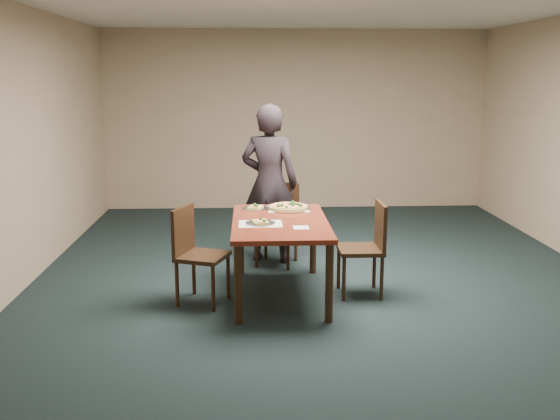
{
  "coord_description": "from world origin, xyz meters",
  "views": [
    {
      "loc": [
        -0.73,
        -5.89,
        2.1
      ],
      "look_at": [
        -0.45,
        -0.14,
        0.85
      ],
      "focal_mm": 40.0,
      "sensor_mm": 36.0,
      "label": 1
    }
  ],
  "objects_px": {
    "dining_table": "(280,230)",
    "chair_right": "(368,243)",
    "diner": "(270,184)",
    "slice_plate_near": "(261,222)",
    "pizza_pan": "(288,207)",
    "chair_far": "(278,218)",
    "slice_plate_far": "(255,208)",
    "chair_left": "(195,249)"
  },
  "relations": [
    {
      "from": "chair_left",
      "to": "diner",
      "type": "xyz_separation_m",
      "value": [
        0.74,
        1.31,
        0.38
      ]
    },
    {
      "from": "chair_left",
      "to": "slice_plate_far",
      "type": "distance_m",
      "value": 0.91
    },
    {
      "from": "chair_left",
      "to": "slice_plate_near",
      "type": "height_order",
      "value": "chair_left"
    },
    {
      "from": "dining_table",
      "to": "diner",
      "type": "bearing_deg",
      "value": 92.95
    },
    {
      "from": "chair_left",
      "to": "chair_right",
      "type": "relative_size",
      "value": 1.0
    },
    {
      "from": "diner",
      "to": "slice_plate_near",
      "type": "relative_size",
      "value": 6.42
    },
    {
      "from": "chair_left",
      "to": "slice_plate_near",
      "type": "xyz_separation_m",
      "value": [
        0.61,
        -0.0,
        0.25
      ]
    },
    {
      "from": "chair_far",
      "to": "pizza_pan",
      "type": "relative_size",
      "value": 2.07
    },
    {
      "from": "chair_right",
      "to": "slice_plate_near",
      "type": "bearing_deg",
      "value": -82.4
    },
    {
      "from": "diner",
      "to": "chair_left",
      "type": "bearing_deg",
      "value": 77.56
    },
    {
      "from": "chair_left",
      "to": "slice_plate_near",
      "type": "bearing_deg",
      "value": -70.28
    },
    {
      "from": "dining_table",
      "to": "slice_plate_far",
      "type": "relative_size",
      "value": 5.36
    },
    {
      "from": "chair_right",
      "to": "slice_plate_near",
      "type": "relative_size",
      "value": 3.25
    },
    {
      "from": "pizza_pan",
      "to": "chair_right",
      "type": "bearing_deg",
      "value": -34.13
    },
    {
      "from": "dining_table",
      "to": "pizza_pan",
      "type": "height_order",
      "value": "pizza_pan"
    },
    {
      "from": "chair_far",
      "to": "chair_left",
      "type": "height_order",
      "value": "same"
    },
    {
      "from": "chair_far",
      "to": "chair_left",
      "type": "xyz_separation_m",
      "value": [
        -0.84,
        -1.23,
        0.0
      ]
    },
    {
      "from": "dining_table",
      "to": "diner",
      "type": "height_order",
      "value": "diner"
    },
    {
      "from": "dining_table",
      "to": "chair_right",
      "type": "bearing_deg",
      "value": -0.04
    },
    {
      "from": "chair_right",
      "to": "slice_plate_far",
      "type": "xyz_separation_m",
      "value": [
        -1.08,
        0.53,
        0.25
      ]
    },
    {
      "from": "diner",
      "to": "slice_plate_far",
      "type": "bearing_deg",
      "value": 92.48
    },
    {
      "from": "chair_right",
      "to": "slice_plate_far",
      "type": "bearing_deg",
      "value": -115.93
    },
    {
      "from": "chair_right",
      "to": "chair_far",
      "type": "bearing_deg",
      "value": -143.06
    },
    {
      "from": "dining_table",
      "to": "slice_plate_near",
      "type": "height_order",
      "value": "slice_plate_near"
    },
    {
      "from": "dining_table",
      "to": "chair_far",
      "type": "height_order",
      "value": "chair_far"
    },
    {
      "from": "diner",
      "to": "pizza_pan",
      "type": "xyz_separation_m",
      "value": [
        0.17,
        -0.68,
        -0.13
      ]
    },
    {
      "from": "chair_far",
      "to": "pizza_pan",
      "type": "bearing_deg",
      "value": -64.54
    },
    {
      "from": "chair_right",
      "to": "pizza_pan",
      "type": "bearing_deg",
      "value": -124.02
    },
    {
      "from": "pizza_pan",
      "to": "chair_far",
      "type": "bearing_deg",
      "value": 97.42
    },
    {
      "from": "dining_table",
      "to": "chair_right",
      "type": "xyz_separation_m",
      "value": [
        0.85,
        -0.0,
        -0.14
      ]
    },
    {
      "from": "dining_table",
      "to": "chair_far",
      "type": "relative_size",
      "value": 1.65
    },
    {
      "from": "dining_table",
      "to": "chair_left",
      "type": "bearing_deg",
      "value": -170.6
    },
    {
      "from": "chair_left",
      "to": "pizza_pan",
      "type": "xyz_separation_m",
      "value": [
        0.91,
        0.64,
        0.26
      ]
    },
    {
      "from": "chair_left",
      "to": "chair_far",
      "type": "bearing_deg",
      "value": -14.17
    },
    {
      "from": "dining_table",
      "to": "chair_left",
      "type": "distance_m",
      "value": 0.83
    },
    {
      "from": "slice_plate_near",
      "to": "slice_plate_far",
      "type": "relative_size",
      "value": 1.0
    },
    {
      "from": "chair_left",
      "to": "diner",
      "type": "relative_size",
      "value": 0.51
    },
    {
      "from": "diner",
      "to": "pizza_pan",
      "type": "height_order",
      "value": "diner"
    },
    {
      "from": "slice_plate_near",
      "to": "chair_far",
      "type": "bearing_deg",
      "value": 79.76
    },
    {
      "from": "dining_table",
      "to": "slice_plate_near",
      "type": "xyz_separation_m",
      "value": [
        -0.19,
        -0.14,
        0.11
      ]
    },
    {
      "from": "dining_table",
      "to": "chair_right",
      "type": "distance_m",
      "value": 0.87
    },
    {
      "from": "chair_far",
      "to": "slice_plate_near",
      "type": "height_order",
      "value": "chair_far"
    }
  ]
}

